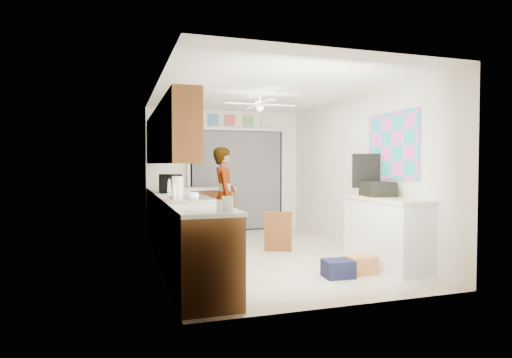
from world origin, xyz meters
TOP-DOWN VIEW (x-y plane):
  - floor at (0.00, 0.00)m, footprint 5.00×5.00m
  - ceiling at (0.00, 0.00)m, footprint 5.00×5.00m
  - wall_back at (0.00, 2.50)m, footprint 3.20×0.00m
  - wall_front at (0.00, -2.50)m, footprint 3.20×0.00m
  - wall_left at (-1.60, 0.00)m, footprint 0.00×5.00m
  - wall_right at (1.60, 0.00)m, footprint 0.00×5.00m
  - left_base_cabinets at (-1.30, 0.00)m, footprint 0.60×4.80m
  - left_countertop at (-1.29, 0.00)m, footprint 0.62×4.80m
  - upper_cabinets at (-1.44, 0.20)m, footprint 0.32×4.00m
  - sink_basin at (-1.29, -1.00)m, footprint 0.50×0.76m
  - faucet at (-1.48, -1.00)m, footprint 0.03×0.03m
  - peninsula_base at (-0.50, 2.00)m, footprint 1.00×0.60m
  - peninsula_top at (-0.50, 2.00)m, footprint 1.04×0.64m
  - back_opening_recess at (0.25, 2.47)m, footprint 2.00×0.06m
  - curtain_panel at (0.25, 2.43)m, footprint 1.90×0.03m
  - door_trim_left at (-0.77, 2.44)m, footprint 0.06×0.04m
  - door_trim_right at (1.27, 2.44)m, footprint 0.06×0.04m
  - door_trim_head at (0.25, 2.44)m, footprint 2.10×0.04m
  - header_frame_0 at (-0.60, 2.47)m, footprint 0.22×0.02m
  - header_frame_1 at (-0.25, 2.47)m, footprint 0.22×0.02m
  - header_frame_2 at (0.10, 2.47)m, footprint 0.22×0.02m
  - header_frame_3 at (0.50, 2.47)m, footprint 0.22×0.02m
  - header_frame_4 at (0.90, 2.47)m, footprint 0.22×0.02m
  - route66_sign at (-0.95, 2.47)m, footprint 0.22×0.02m
  - right_counter_base at (1.35, -1.20)m, footprint 0.50×1.40m
  - right_counter_top at (1.34, -1.20)m, footprint 0.54×1.44m
  - abstract_painting at (1.58, -1.00)m, footprint 0.03×1.15m
  - ceiling_fan at (0.00, 0.20)m, footprint 1.14×1.14m
  - microwave at (-1.33, 0.68)m, footprint 0.39×0.54m
  - soap_bottle at (-1.38, 0.47)m, footprint 0.15×0.15m
  - cup at (-1.24, -0.92)m, footprint 0.16×0.16m
  - jar_a at (-1.14, -2.25)m, footprint 0.12×0.12m
  - jar_b at (-1.21, -2.25)m, footprint 0.10×0.10m
  - paper_towel_roll at (-1.42, -0.81)m, footprint 0.15×0.15m
  - suitcase at (1.32, -1.03)m, footprint 0.45×0.54m
  - suitcase_rim at (1.32, -1.03)m, footprint 0.54×0.65m
  - suitcase_lid at (1.32, -0.74)m, footprint 0.42×0.11m
  - cardboard_box at (0.79, -1.47)m, footprint 0.38×0.30m
  - navy_crate at (0.44, -1.53)m, footprint 0.37×0.31m
  - cabinet_door_panel at (0.27, 0.10)m, footprint 0.47×0.31m
  - man at (-0.38, 1.00)m, footprint 0.51×0.68m
  - dog at (-0.25, 0.98)m, footprint 0.44×0.61m

SIDE VIEW (x-z plane):
  - floor at x=0.00m, z-range 0.00..0.00m
  - navy_crate at x=0.44m, z-range 0.00..0.21m
  - cardboard_box at x=0.79m, z-range 0.00..0.23m
  - dog at x=-0.25m, z-range 0.00..0.44m
  - cabinet_door_panel at x=0.27m, z-range 0.00..0.65m
  - left_base_cabinets at x=-1.30m, z-range 0.00..0.90m
  - peninsula_base at x=-0.50m, z-range 0.00..0.90m
  - right_counter_base at x=1.35m, z-range 0.00..0.90m
  - man at x=-0.38m, z-range 0.00..1.68m
  - left_countertop at x=-1.29m, z-range 0.90..0.94m
  - peninsula_top at x=-0.50m, z-range 0.90..0.94m
  - right_counter_top at x=1.34m, z-range 0.90..0.94m
  - suitcase_rim at x=1.32m, z-range 0.92..0.94m
  - sink_basin at x=-1.29m, z-range 0.92..0.98m
  - cup at x=-1.24m, z-range 0.94..1.04m
  - jar_b at x=-1.21m, z-range 0.94..1.06m
  - jar_a at x=-1.14m, z-range 0.94..1.09m
  - suitcase at x=1.32m, z-range 0.94..1.15m
  - faucet at x=-1.48m, z-range 0.94..1.16m
  - back_opening_recess at x=0.25m, z-range 0.00..2.10m
  - door_trim_left at x=-0.77m, z-range 0.00..2.10m
  - door_trim_right at x=1.27m, z-range 0.00..2.10m
  - curtain_panel at x=0.25m, z-range 0.03..2.08m
  - microwave at x=-1.33m, z-range 0.94..1.23m
  - paper_towel_roll at x=-1.42m, z-range 0.94..1.24m
  - soap_bottle at x=-1.38m, z-range 0.94..1.25m
  - wall_back at x=0.00m, z-range -0.35..2.85m
  - wall_front at x=0.00m, z-range -0.35..2.85m
  - wall_left at x=-1.60m, z-range -1.25..3.75m
  - wall_right at x=1.60m, z-range -1.25..3.75m
  - suitcase_lid at x=1.32m, z-range 1.04..1.54m
  - abstract_painting at x=1.58m, z-range 1.17..2.12m
  - upper_cabinets at x=-1.44m, z-range 1.40..2.20m
  - door_trim_head at x=0.25m, z-range 2.09..2.15m
  - header_frame_0 at x=-0.60m, z-range 2.19..2.41m
  - header_frame_1 at x=-0.25m, z-range 2.19..2.41m
  - header_frame_2 at x=0.10m, z-range 2.19..2.41m
  - header_frame_3 at x=0.50m, z-range 2.19..2.41m
  - header_frame_4 at x=0.90m, z-range 2.19..2.41m
  - route66_sign at x=-0.95m, z-range 2.17..2.43m
  - ceiling_fan at x=0.00m, z-range 2.20..2.44m
  - ceiling at x=0.00m, z-range 2.50..2.50m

